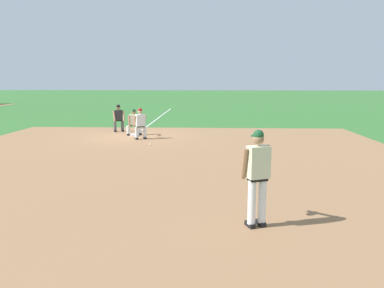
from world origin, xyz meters
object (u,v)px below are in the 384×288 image
at_px(first_baseman, 134,121).
at_px(baseball, 150,145).
at_px(first_base_bag, 135,135).
at_px(umpire, 119,117).
at_px(pitcher, 258,172).
at_px(baserunner, 140,122).

bearing_deg(first_baseman, baseball, -156.69).
height_order(first_base_bag, baseball, first_base_bag).
bearing_deg(baseball, first_baseman, 23.31).
bearing_deg(first_base_bag, umpire, 37.09).
xyz_separation_m(first_base_bag, first_baseman, (0.25, 0.04, 0.69)).
bearing_deg(pitcher, first_base_bag, 22.04).
distance_m(first_base_bag, baserunner, 1.31).
bearing_deg(umpire, pitcher, -155.96).
relative_size(first_baseman, umpire, 0.92).
relative_size(pitcher, baserunner, 1.27).
relative_size(pitcher, umpire, 1.27).
distance_m(first_baseman, baserunner, 1.33).
relative_size(baseball, baserunner, 0.05).
bearing_deg(first_base_bag, first_baseman, 8.68).
xyz_separation_m(first_baseman, baserunner, (-1.22, -0.52, 0.06)).
distance_m(baseball, pitcher, 9.41).
height_order(pitcher, umpire, pitcher).
bearing_deg(pitcher, first_baseman, 21.77).
bearing_deg(first_baseman, baserunner, -156.76).
distance_m(first_base_bag, first_baseman, 0.73).
bearing_deg(baserunner, first_base_bag, 26.65).
distance_m(first_base_bag, umpire, 2.04).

